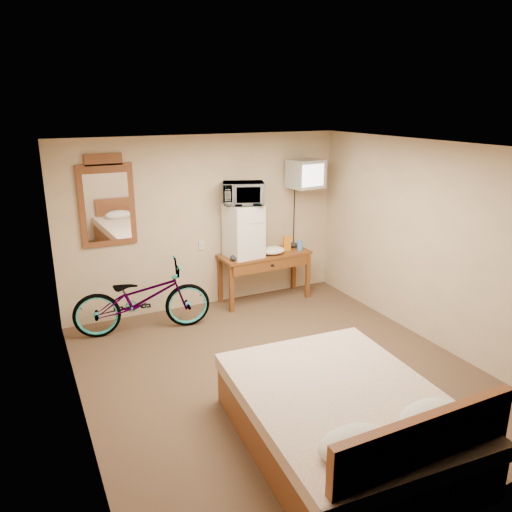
# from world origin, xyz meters

# --- Properties ---
(room) EXTENTS (4.60, 4.64, 2.50)m
(room) POSITION_xyz_m (-0.00, 0.00, 1.25)
(room) COLOR #463523
(room) RESTS_ON ground
(desk) EXTENTS (1.40, 0.57, 0.75)m
(desk) POSITION_xyz_m (0.83, 2.00, 0.63)
(desk) COLOR brown
(desk) RESTS_ON floor
(mini_fridge) EXTENTS (0.52, 0.50, 0.78)m
(mini_fridge) POSITION_xyz_m (0.48, 2.03, 1.14)
(mini_fridge) COLOR silver
(mini_fridge) RESTS_ON desk
(microwave) EXTENTS (0.68, 0.57, 0.32)m
(microwave) POSITION_xyz_m (0.48, 2.03, 1.68)
(microwave) COLOR silver
(microwave) RESTS_ON mini_fridge
(snack_bag) EXTENTS (0.12, 0.07, 0.22)m
(snack_bag) POSITION_xyz_m (1.20, 2.03, 0.86)
(snack_bag) COLOR orange
(snack_bag) RESTS_ON desk
(blue_cup) EXTENTS (0.08, 0.08, 0.15)m
(blue_cup) POSITION_xyz_m (1.39, 1.94, 0.82)
(blue_cup) COLOR #4483E9
(blue_cup) RESTS_ON desk
(cloth_cream) EXTENTS (0.37, 0.28, 0.11)m
(cloth_cream) POSITION_xyz_m (0.92, 1.94, 0.81)
(cloth_cream) COLOR white
(cloth_cream) RESTS_ON desk
(cloth_dark_a) EXTENTS (0.24, 0.18, 0.09)m
(cloth_dark_a) POSITION_xyz_m (0.32, 1.89, 0.80)
(cloth_dark_a) COLOR black
(cloth_dark_a) RESTS_ON desk
(cloth_dark_b) EXTENTS (0.17, 0.14, 0.08)m
(cloth_dark_b) POSITION_xyz_m (1.37, 2.13, 0.79)
(cloth_dark_b) COLOR black
(cloth_dark_b) RESTS_ON desk
(crt_television) EXTENTS (0.53, 0.61, 0.42)m
(crt_television) POSITION_xyz_m (1.50, 2.02, 1.90)
(crt_television) COLOR black
(crt_television) RESTS_ON room
(wall_mirror) EXTENTS (0.71, 0.04, 1.21)m
(wall_mirror) POSITION_xyz_m (-1.37, 2.27, 1.67)
(wall_mirror) COLOR brown
(wall_mirror) RESTS_ON room
(bicycle) EXTENTS (1.85, 0.87, 0.93)m
(bicycle) POSITION_xyz_m (-1.11, 1.76, 0.47)
(bicycle) COLOR black
(bicycle) RESTS_ON floor
(bed) EXTENTS (1.77, 2.27, 0.90)m
(bed) POSITION_xyz_m (-0.11, -1.37, 0.29)
(bed) COLOR brown
(bed) RESTS_ON floor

